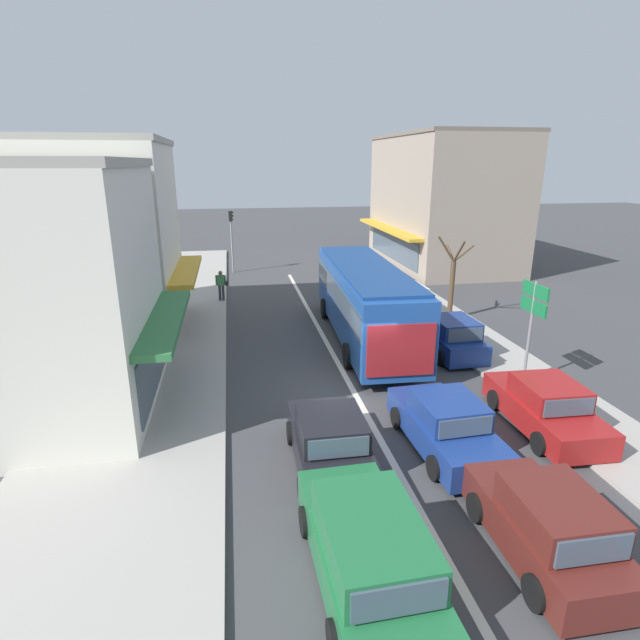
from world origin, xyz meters
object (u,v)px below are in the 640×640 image
Objects in this scene: hatchback_behind_bus_near at (547,527)px; parked_hatchback_kerb_second at (450,337)px; sedan_adjacent_lane_trail at (331,444)px; street_tree_right at (452,282)px; traffic_light_downstreet at (231,231)px; city_bus at (365,297)px; sedan_queue_far_back at (446,426)px; pedestrian_with_handbag_near at (221,284)px; wagon_behind_bus_mid at (368,550)px; parked_hatchback_kerb_third at (406,300)px; directional_road_sign at (533,308)px; parked_sedan_kerb_front at (545,407)px.

hatchback_behind_bus_near and parked_hatchback_kerb_second have the same top height.
sedan_adjacent_lane_trail is 13.81m from street_tree_right.
parked_hatchback_kerb_second is 19.18m from traffic_light_downstreet.
parked_hatchback_kerb_second is at bearing 47.59° from sedan_adjacent_lane_trail.
sedan_queue_far_back is at bearing -90.57° from city_bus.
street_tree_right reaches higher than pedestrian_with_handbag_near.
traffic_light_downstreet is 8.07m from pedestrian_with_handbag_near.
street_tree_right is (10.22, -12.80, -0.98)m from traffic_light_downstreet.
sedan_adjacent_lane_trail is 16.33m from pedestrian_with_handbag_near.
parked_hatchback_kerb_second is at bearing 59.15° from wagon_behind_bus_mid.
hatchback_behind_bus_near is 3.53m from wagon_behind_bus_mid.
sedan_queue_far_back is 12.38m from parked_hatchback_kerb_third.
directional_road_sign is at bearing -81.49° from parked_hatchback_kerb_third.
directional_road_sign is 0.89× the size of street_tree_right.
parked_hatchback_kerb_third is 2.49m from street_tree_right.
directional_road_sign is (7.63, 7.41, 1.96)m from wagon_behind_bus_mid.
parked_hatchback_kerb_second is 12.94m from pedestrian_with_handbag_near.
wagon_behind_bus_mid is at bearing -128.78° from sedan_queue_far_back.
traffic_light_downstreet reaches higher than city_bus.
parked_hatchback_kerb_second is 5.58m from parked_hatchback_kerb_third.
wagon_behind_bus_mid is at bearing -179.64° from hatchback_behind_bus_near.
traffic_light_downstreet is at bearing 84.94° from pedestrian_with_handbag_near.
sedan_adjacent_lane_trail is at bearing -132.41° from parked_hatchback_kerb_second.
parked_hatchback_kerb_second is 2.29× the size of pedestrian_with_handbag_near.
pedestrian_with_handbag_near is at bearing 133.87° from parked_hatchback_kerb_second.
parked_hatchback_kerb_third is (2.81, 15.98, 0.00)m from hatchback_behind_bus_near.
parked_sedan_kerb_front is 1.02× the size of traffic_light_downstreet.
sedan_queue_far_back is 1.19× the size of directional_road_sign.
parked_hatchback_kerb_second is 1.03× the size of directional_road_sign.
traffic_light_downstreet is at bearing 94.25° from wagon_behind_bus_mid.
pedestrian_with_handbag_near is (-0.69, -7.84, -1.79)m from traffic_light_downstreet.
parked_hatchback_kerb_third is (3.03, 3.31, -1.17)m from city_bus.
parked_sedan_kerb_front is (6.39, 0.84, 0.00)m from sedan_adjacent_lane_trail.
parked_hatchback_kerb_second is at bearing 64.93° from sedan_queue_far_back.
wagon_behind_bus_mid is at bearing -145.08° from parked_sedan_kerb_front.
sedan_queue_far_back is 24.25m from traffic_light_downstreet.
parked_hatchback_kerb_third is at bearing 47.54° from city_bus.
parked_hatchback_kerb_second is at bearing 115.10° from directional_road_sign.
parked_hatchback_kerb_third is at bearing 146.16° from street_tree_right.
wagon_behind_bus_mid is 1.08× the size of traffic_light_downstreet.
hatchback_behind_bus_near is 16.22m from parked_hatchback_kerb_third.
traffic_light_downstreet is 22.37m from directional_road_sign.
pedestrian_with_handbag_near is (-10.91, 4.96, -0.81)m from street_tree_right.
parked_hatchback_kerb_third is (6.29, 12.33, 0.05)m from sedan_adjacent_lane_trail.
sedan_adjacent_lane_trail is 0.93× the size of wagon_behind_bus_mid.
parked_hatchback_kerb_second is at bearing -91.25° from parked_hatchback_kerb_third.
traffic_light_downstreet is at bearing 102.64° from sedan_queue_far_back.
directional_road_sign reaches higher than wagon_behind_bus_mid.
directional_road_sign reaches higher than sedan_adjacent_lane_trail.
street_tree_right reaches higher than parked_sedan_kerb_front.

